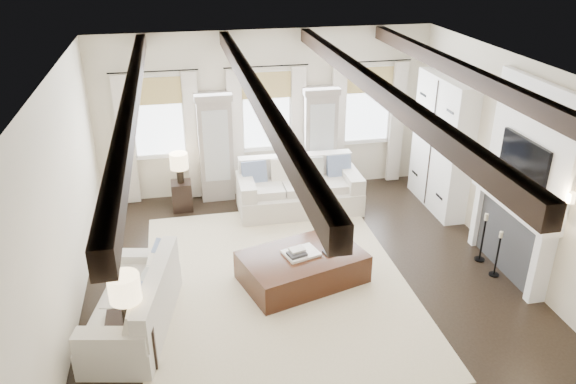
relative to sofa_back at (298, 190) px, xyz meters
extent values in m
plane|color=black|center=(-0.43, -2.73, -0.39)|extent=(7.50, 7.50, 0.00)
cube|color=beige|center=(-0.43, 1.02, 1.21)|extent=(6.50, 0.04, 3.20)
cube|color=beige|center=(-3.68, -2.73, 1.21)|extent=(0.04, 7.50, 3.20)
cube|color=beige|center=(2.82, -2.73, 1.21)|extent=(0.04, 7.50, 3.20)
cube|color=white|center=(-0.43, -2.73, 2.81)|extent=(6.50, 7.50, 0.04)
cube|color=black|center=(-2.63, -2.73, 2.69)|extent=(0.16, 7.40, 0.22)
cube|color=black|center=(-1.18, -2.73, 2.69)|extent=(0.16, 7.40, 0.22)
cube|color=black|center=(0.32, -2.73, 2.69)|extent=(0.16, 7.40, 0.22)
cube|color=black|center=(1.77, -2.73, 2.69)|extent=(0.16, 7.40, 0.22)
cube|color=white|center=(-2.48, 0.99, 1.26)|extent=(0.90, 0.03, 1.45)
cube|color=tan|center=(-2.48, 0.93, 1.79)|extent=(0.94, 0.04, 0.50)
cube|color=beige|center=(-3.10, 0.89, 0.88)|extent=(0.28, 0.08, 2.50)
cube|color=beige|center=(-1.86, 0.89, 0.88)|extent=(0.28, 0.08, 2.50)
cylinder|color=black|center=(-2.48, 0.88, 2.16)|extent=(1.60, 0.02, 0.02)
cube|color=white|center=(-0.43, 0.99, 1.26)|extent=(0.90, 0.03, 1.45)
cube|color=tan|center=(-0.43, 0.93, 1.79)|extent=(0.94, 0.04, 0.50)
cube|color=beige|center=(-1.05, 0.89, 0.88)|extent=(0.28, 0.08, 2.50)
cube|color=beige|center=(0.19, 0.89, 0.88)|extent=(0.28, 0.08, 2.50)
cylinder|color=black|center=(-0.43, 0.88, 2.16)|extent=(1.60, 0.02, 0.02)
cube|color=white|center=(1.62, 0.99, 1.26)|extent=(0.90, 0.03, 1.45)
cube|color=tan|center=(1.62, 0.93, 1.79)|extent=(0.94, 0.04, 0.50)
cube|color=beige|center=(1.00, 0.89, 0.88)|extent=(0.28, 0.08, 2.50)
cube|color=beige|center=(2.24, 0.89, 0.88)|extent=(0.28, 0.08, 2.50)
cylinder|color=black|center=(1.62, 0.88, 2.16)|extent=(1.60, 0.02, 0.02)
cube|color=#9C928A|center=(-1.45, 0.80, 0.61)|extent=(0.64, 0.38, 2.00)
cube|color=#B2B7BA|center=(-1.45, 0.60, 0.76)|extent=(0.48, 0.02, 1.40)
cube|color=#9C928A|center=(-1.45, 0.80, 1.67)|extent=(0.70, 0.42, 0.12)
cube|color=#9C928A|center=(0.60, 0.80, 0.61)|extent=(0.64, 0.38, 2.00)
cube|color=#B2B7BA|center=(0.60, 0.60, 0.76)|extent=(0.48, 0.02, 1.40)
cube|color=#9C928A|center=(0.60, 0.80, 1.67)|extent=(0.70, 0.42, 0.12)
cube|color=#2D2D2F|center=(2.73, -2.73, 0.16)|extent=(0.18, 1.50, 1.10)
cube|color=black|center=(2.70, -2.73, 0.01)|extent=(0.10, 0.90, 0.70)
cube|color=white|center=(2.69, -3.55, 0.16)|extent=(0.26, 0.14, 1.10)
cube|color=white|center=(2.69, -1.91, 0.16)|extent=(0.26, 0.14, 1.10)
cube|color=white|center=(2.66, -2.73, 0.77)|extent=(0.32, 1.90, 0.12)
cube|color=white|center=(2.77, -2.73, 1.71)|extent=(0.10, 1.90, 1.80)
cube|color=black|center=(2.70, -2.73, 1.46)|extent=(0.07, 1.10, 0.64)
cylinder|color=#FFD899|center=(2.72, -3.78, 1.36)|extent=(0.10, 0.10, 0.14)
cube|color=silver|center=(2.62, -0.38, 0.86)|extent=(0.40, 1.70, 2.50)
cube|color=black|center=(2.41, -0.38, 0.86)|extent=(0.01, 0.02, 2.40)
cube|color=beige|center=(-0.86, -2.42, -0.38)|extent=(3.85, 4.94, 0.02)
cube|color=beige|center=(0.00, -0.07, -0.17)|extent=(2.29, 1.06, 0.43)
cube|color=beige|center=(0.00, 0.32, 0.31)|extent=(2.17, 0.27, 0.54)
cube|color=beige|center=(-1.00, -0.06, 0.18)|extent=(0.29, 0.98, 0.28)
cube|color=beige|center=(1.00, -0.08, 0.18)|extent=(0.29, 0.98, 0.28)
cube|color=beige|center=(-0.63, -0.12, 0.12)|extent=(0.62, 0.66, 0.15)
cube|color=beige|center=(0.00, -0.13, 0.12)|extent=(0.62, 0.66, 0.15)
cube|color=beige|center=(0.63, -0.13, 0.12)|extent=(0.62, 0.66, 0.15)
cube|color=slate|center=(-0.81, 0.15, 0.35)|extent=(0.46, 0.24, 0.47)
cube|color=silver|center=(-0.27, 0.14, 0.35)|extent=(0.46, 0.24, 0.47)
cube|color=beige|center=(0.27, 0.14, 0.35)|extent=(0.46, 0.24, 0.47)
cube|color=slate|center=(0.82, 0.13, 0.35)|extent=(0.46, 0.24, 0.47)
cube|color=beige|center=(-2.92, -3.02, -0.20)|extent=(1.31, 2.16, 0.38)
cube|color=beige|center=(-2.58, -3.09, 0.24)|extent=(0.60, 1.93, 0.48)
cube|color=beige|center=(-2.74, -2.16, 0.12)|extent=(0.90, 0.42, 0.25)
cube|color=beige|center=(-3.10, -3.89, 0.12)|extent=(0.90, 0.42, 0.25)
cube|color=beige|center=(-2.85, -2.47, 0.06)|extent=(0.68, 0.65, 0.13)
cube|color=beige|center=(-2.97, -3.01, 0.06)|extent=(0.68, 0.65, 0.13)
cube|color=beige|center=(-3.08, -3.56, 0.06)|extent=(0.68, 0.65, 0.13)
cube|color=slate|center=(-2.59, -2.35, 0.26)|extent=(0.29, 0.44, 0.42)
cube|color=silver|center=(-2.66, -2.71, 0.26)|extent=(0.29, 0.44, 0.42)
cube|color=beige|center=(-2.74, -3.06, 0.26)|extent=(0.29, 0.44, 0.42)
cube|color=slate|center=(-2.81, -3.41, 0.26)|extent=(0.29, 0.44, 0.42)
cube|color=silver|center=(-2.89, -3.77, 0.26)|extent=(0.29, 0.44, 0.42)
cube|color=black|center=(-0.47, -2.39, -0.16)|extent=(2.01, 1.56, 0.47)
cube|color=white|center=(-0.49, -2.39, 0.10)|extent=(0.59, 0.51, 0.04)
cube|color=#262628|center=(-0.57, -2.46, 0.14)|extent=(0.31, 0.27, 0.04)
cube|color=beige|center=(-0.56, -2.39, 0.17)|extent=(0.26, 0.23, 0.03)
cube|color=#262628|center=(-0.03, -2.44, 0.09)|extent=(0.28, 0.24, 0.03)
cube|color=black|center=(-2.90, -3.63, -0.10)|extent=(0.58, 0.58, 0.58)
cylinder|color=black|center=(-2.90, -3.63, 0.34)|extent=(0.15, 0.15, 0.31)
cylinder|color=#F9D89E|center=(-2.90, -3.63, 0.67)|extent=(0.38, 0.38, 0.34)
cube|color=black|center=(-2.16, 0.42, -0.11)|extent=(0.37, 0.37, 0.56)
cylinder|color=black|center=(-2.16, 0.42, 0.31)|extent=(0.13, 0.13, 0.28)
cylinder|color=#F9D89E|center=(-2.16, 0.42, 0.60)|extent=(0.34, 0.34, 0.30)
cylinder|color=black|center=(2.47, -2.84, -0.38)|extent=(0.16, 0.16, 0.02)
cylinder|color=black|center=(2.47, -2.84, -0.05)|extent=(0.03, 0.03, 0.68)
cylinder|color=beige|center=(2.47, -2.84, 0.33)|extent=(0.06, 0.06, 0.10)
cylinder|color=black|center=(2.47, -2.39, -0.38)|extent=(0.17, 0.17, 0.02)
cylinder|color=black|center=(2.47, -2.39, -0.02)|extent=(0.03, 0.03, 0.74)
cylinder|color=beige|center=(2.47, -2.39, 0.39)|extent=(0.06, 0.06, 0.11)
camera|label=1|loc=(-2.12, -9.36, 4.48)|focal=35.00mm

